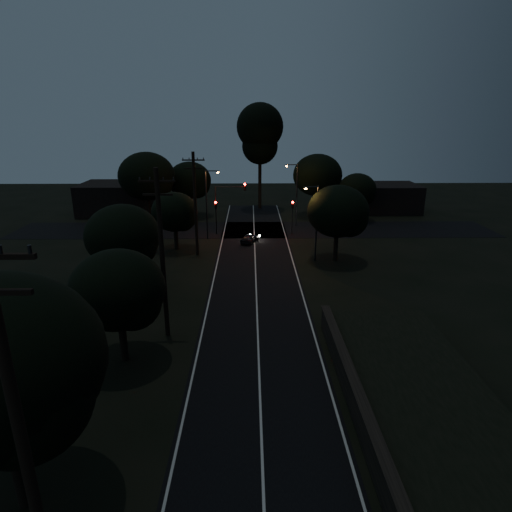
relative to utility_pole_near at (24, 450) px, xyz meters
name	(u,v)px	position (x,y,z in m)	size (l,w,h in m)	color
road_surface	(255,257)	(6.00, 33.12, -6.23)	(60.00, 70.00, 0.03)	black
retaining_wall	(456,466)	(13.74, 5.00, -5.63)	(6.93, 26.00, 1.60)	black
utility_pole_near	(24,450)	(0.00, 0.00, 0.00)	(2.20, 0.30, 12.00)	black
utility_pole_mid	(162,253)	(0.00, 17.00, -0.51)	(2.20, 0.30, 11.00)	black
utility_pole_far	(195,203)	(0.00, 34.00, -0.76)	(2.20, 0.30, 10.50)	black
tree_left_a	(0,371)	(-2.74, 3.85, -0.31)	(7.25, 7.25, 9.17)	black
tree_left_b	(121,292)	(-1.81, 13.89, -1.81)	(5.38, 5.38, 6.84)	black
tree_left_c	(125,238)	(-4.29, 23.88, -1.48)	(5.83, 5.83, 7.37)	black
tree_left_d	(176,213)	(-2.33, 35.90, -2.22)	(4.90, 4.90, 6.21)	black
tree_far_nw	(191,181)	(-2.79, 51.88, -1.28)	(6.06, 6.06, 7.67)	black
tree_far_w	(149,177)	(-7.74, 47.85, -0.17)	(7.33, 7.33, 9.35)	black
tree_far_ne	(319,176)	(15.24, 51.86, -0.61)	(6.89, 6.89, 8.71)	black
tree_far_e	(359,190)	(20.18, 48.90, -2.09)	(5.06, 5.06, 6.42)	black
tree_right_a	(340,213)	(14.21, 31.88, -1.35)	(5.94, 5.94, 7.55)	black
tall_pine	(260,133)	(7.00, 57.00, 5.01)	(6.86, 6.86, 15.60)	black
building_left	(117,198)	(-14.00, 54.00, -4.05)	(10.00, 8.00, 4.40)	black
building_right	(386,198)	(26.00, 55.00, -4.25)	(9.00, 7.00, 4.00)	black
signal_left	(216,211)	(1.40, 41.99, -3.41)	(0.28, 0.35, 4.10)	black
signal_right	(292,211)	(10.60, 41.99, -3.41)	(0.28, 0.35, 4.10)	black
signal_mast	(230,199)	(3.09, 41.99, -1.91)	(3.70, 0.35, 6.25)	black
streetlight_a	(208,200)	(0.69, 40.00, -1.61)	(1.66, 0.26, 8.00)	black
streetlight_b	(295,191)	(11.31, 46.00, -1.61)	(1.66, 0.26, 8.00)	black
streetlight_c	(315,218)	(11.83, 32.00, -1.89)	(1.46, 0.26, 7.50)	black
car	(250,238)	(5.44, 38.28, -5.73)	(1.22, 3.02, 1.03)	black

